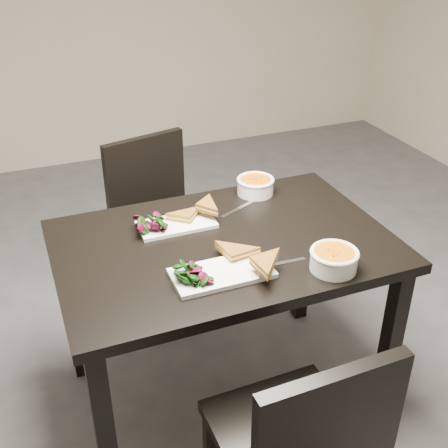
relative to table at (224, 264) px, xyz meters
The scene contains 14 objects.
ground 0.68m from the table, 83.30° to the left, with size 5.00×5.00×0.00m, color #47474C.
table is the anchor object (origin of this frame).
chair_near 0.71m from the table, 93.09° to the right, with size 0.43×0.43×0.85m.
chair_far 0.77m from the table, 93.24° to the left, with size 0.51×0.51×0.85m.
plate_near 0.24m from the table, 113.49° to the right, with size 0.33×0.16×0.02m, color white.
sandwich_near 0.23m from the table, 96.62° to the right, with size 0.16×0.12×0.05m, color #9D6A21, non-canonical shape.
salad_near 0.31m from the table, 133.18° to the right, with size 0.10×0.09×0.05m, color black, non-canonical shape.
soup_bowl_near 0.43m from the table, 48.12° to the right, with size 0.16×0.16×0.07m.
cutlery_near 0.26m from the table, 59.44° to the right, with size 0.18×0.02×0.00m, color silver.
plate_far 0.23m from the table, 127.58° to the left, with size 0.29×0.14×0.01m, color white.
sandwich_far 0.21m from the table, 112.41° to the left, with size 0.14×0.11×0.05m, color #9D6A21, non-canonical shape.
salad_far 0.31m from the table, 144.01° to the left, with size 0.09×0.08×0.04m, color black, non-canonical shape.
soup_bowl_far 0.43m from the table, 49.36° to the left, with size 0.16×0.16×0.07m.
cutlery_far 0.26m from the table, 55.63° to the left, with size 0.18×0.02×0.00m, color silver.
Camera 1 is at (-0.67, -1.82, 1.81)m, focal length 45.08 mm.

